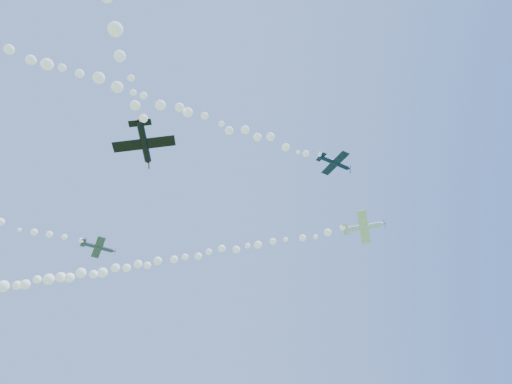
{
  "coord_description": "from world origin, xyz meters",
  "views": [
    {
      "loc": [
        -1.34,
        -51.36,
        2.0
      ],
      "look_at": [
        2.36,
        -3.68,
        45.06
      ],
      "focal_mm": 30.0,
      "sensor_mm": 36.0,
      "label": 1
    }
  ],
  "objects": [
    {
      "name": "plane_white",
      "position": [
        23.11,
        9.2,
        49.51
      ],
      "size": [
        7.83,
        8.23,
        2.41
      ],
      "rotation": [
        -0.18,
        0.0,
        -0.35
      ],
      "color": "white"
    },
    {
      "name": "plane_navy",
      "position": [
        15.31,
        -3.79,
        52.28
      ],
      "size": [
        6.18,
        6.56,
        2.4
      ],
      "rotation": [
        0.16,
        0.09,
        0.35
      ],
      "color": "#0D1C3A"
    },
    {
      "name": "plane_black",
      "position": [
        -11.46,
        -18.29,
        38.43
      ],
      "size": [
        6.85,
        6.63,
        2.36
      ],
      "rotation": [
        -0.21,
        0.06,
        1.51
      ],
      "color": "black"
    },
    {
      "name": "plane_grey",
      "position": [
        -23.99,
        12.3,
        44.65
      ],
      "size": [
        6.14,
        6.51,
        1.98
      ],
      "rotation": [
        -0.03,
        0.02,
        0.38
      ],
      "color": "#3B4556"
    },
    {
      "name": "smoke_trail_navy",
      "position": [
        -20.1,
        -16.77,
        52.1
      ],
      "size": [
        67.44,
        26.17,
        2.52
      ],
      "primitive_type": null,
      "color": "white"
    },
    {
      "name": "smoke_trail_white",
      "position": [
        -16.16,
        23.65,
        49.21
      ],
      "size": [
        74.27,
        29.16,
        3.28
      ],
      "primitive_type": null,
      "color": "white"
    }
  ]
}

